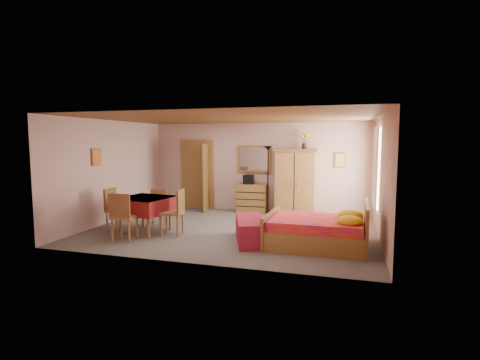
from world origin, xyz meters
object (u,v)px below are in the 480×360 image
(floor_lamp, at_px, (268,180))
(bench, at_px, (250,230))
(wall_mirror, at_px, (254,159))
(stereo, at_px, (249,179))
(sunflower_vase, at_px, (304,141))
(bed, at_px, (317,223))
(chair_west, at_px, (118,210))
(wardrobe, at_px, (295,182))
(chair_north, at_px, (156,208))
(chest_of_drawers, at_px, (252,198))
(dining_table, at_px, (145,215))
(chair_east, at_px, (172,212))
(chair_south, at_px, (125,216))

(floor_lamp, relative_size, bench, 1.33)
(wall_mirror, bearing_deg, floor_lamp, -12.54)
(stereo, relative_size, sunflower_vase, 0.65)
(floor_lamp, xyz_separation_m, bench, (0.31, -3.20, -0.72))
(bed, relative_size, chair_west, 1.99)
(wardrobe, bearing_deg, chair_north, -147.21)
(stereo, bearing_deg, chair_north, -125.46)
(bed, bearing_deg, chest_of_drawers, 125.88)
(dining_table, xyz_separation_m, chair_east, (0.69, -0.05, 0.10))
(floor_lamp, height_order, chair_east, floor_lamp)
(sunflower_vase, bearing_deg, floor_lamp, 176.60)
(bench, bearing_deg, chest_of_drawers, 103.69)
(stereo, xyz_separation_m, chair_north, (-1.70, -2.38, -0.52))
(chest_of_drawers, height_order, bed, bed)
(wardrobe, bearing_deg, sunflower_vase, 16.09)
(floor_lamp, bearing_deg, chair_east, -115.18)
(sunflower_vase, height_order, dining_table, sunflower_vase)
(bed, xyz_separation_m, bench, (-1.35, -0.07, -0.21))
(chair_west, bearing_deg, chair_east, 88.94)
(bench, xyz_separation_m, chair_north, (-2.56, 0.72, 0.20))
(chest_of_drawers, bearing_deg, wall_mirror, 89.28)
(chest_of_drawers, xyz_separation_m, bed, (2.11, -3.03, 0.04))
(dining_table, bearing_deg, wardrobe, 44.85)
(chair_east, bearing_deg, floor_lamp, -32.63)
(wall_mirror, relative_size, chair_north, 1.14)
(stereo, height_order, bench, stereo)
(floor_lamp, bearing_deg, wardrobe, -10.58)
(floor_lamp, distance_m, chair_north, 3.39)
(wall_mirror, relative_size, chair_east, 1.00)
(bed, height_order, bench, bed)
(chest_of_drawers, distance_m, chair_west, 3.90)
(dining_table, bearing_deg, bed, -0.24)
(wardrobe, distance_m, sunflower_vase, 1.18)
(chair_south, distance_m, chair_north, 1.34)
(bench, distance_m, chair_south, 2.65)
(floor_lamp, distance_m, bench, 3.30)
(chair_east, bearing_deg, chair_west, 82.09)
(wardrobe, distance_m, chair_west, 4.76)
(chair_south, bearing_deg, floor_lamp, 53.25)
(bench, xyz_separation_m, chair_east, (-1.80, 0.04, 0.27))
(stereo, height_order, bed, stereo)
(chest_of_drawers, xyz_separation_m, dining_table, (-1.73, -3.02, -0.01))
(floor_lamp, relative_size, sunflower_vase, 4.30)
(wall_mirror, xyz_separation_m, bench, (0.76, -3.32, -1.31))
(chest_of_drawers, distance_m, chair_south, 4.15)
(floor_lamp, distance_m, chair_east, 3.53)
(wall_mirror, height_order, bed, wall_mirror)
(floor_lamp, height_order, chair_north, floor_lamp)
(stereo, relative_size, chair_west, 0.30)
(sunflower_vase, bearing_deg, dining_table, -136.46)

